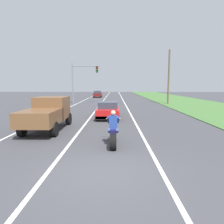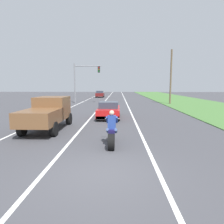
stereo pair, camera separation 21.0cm
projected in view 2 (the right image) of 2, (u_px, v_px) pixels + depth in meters
The scene contains 11 objects.
ground_plane at pixel (101, 173), 6.32m from camera, with size 160.00×160.00×0.00m, color #424247.
lane_stripe_left_solid at pixel (73, 106), 26.31m from camera, with size 0.14×120.00×0.01m, color white.
lane_stripe_right_solid at pixel (128, 107), 26.08m from camera, with size 0.14×120.00×0.01m, color white.
lane_stripe_centre_dashed at pixel (100, 107), 26.19m from camera, with size 0.14×120.00×0.01m, color white.
grass_verge_right at pixel (208, 107), 25.76m from camera, with size 10.00×120.00×0.06m, color #477538.
motorcycle_with_rider at pixel (112, 133), 9.12m from camera, with size 0.70×2.21×1.62m.
sports_car_red at pixel (109, 110), 17.09m from camera, with size 1.84×4.30×1.37m.
pickup_truck_left_lane_brown at pixel (48, 112), 12.39m from camera, with size 2.02×4.80×1.98m.
traffic_light_mast_near at pixel (83, 77), 30.67m from camera, with size 4.19×0.34×6.00m.
utility_pole_roadside at pixel (171, 77), 29.17m from camera, with size 0.24×0.24×7.80m, color brown.
distant_car_far_ahead at pixel (100, 94), 46.70m from camera, with size 1.80×4.00×1.50m.
Camera 2 is at (0.53, -6.00, 2.71)m, focal length 32.54 mm.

